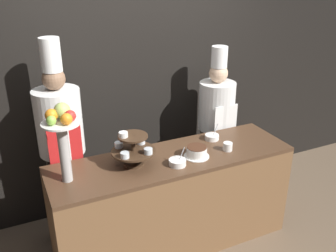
{
  "coord_description": "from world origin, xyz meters",
  "views": [
    {
      "loc": [
        -1.25,
        -2.23,
        2.44
      ],
      "look_at": [
        0.0,
        0.41,
        1.16
      ],
      "focal_mm": 40.0,
      "sensor_mm": 36.0,
      "label": 1
    }
  ],
  "objects_px": {
    "serving_bowl_far": "(212,137)",
    "chef_center_left": "(216,120)",
    "fruit_pedestal": "(62,130)",
    "serving_bowl_near": "(177,162)",
    "cup_white": "(228,147)",
    "chef_left": "(61,140)",
    "tiered_stand": "(133,148)",
    "cake_round": "(197,152)"
  },
  "relations": [
    {
      "from": "tiered_stand",
      "to": "serving_bowl_far",
      "type": "bearing_deg",
      "value": 9.38
    },
    {
      "from": "cake_round",
      "to": "serving_bowl_far",
      "type": "distance_m",
      "value": 0.38
    },
    {
      "from": "cup_white",
      "to": "chef_center_left",
      "type": "bearing_deg",
      "value": 66.63
    },
    {
      "from": "cake_round",
      "to": "chef_left",
      "type": "distance_m",
      "value": 1.19
    },
    {
      "from": "tiered_stand",
      "to": "chef_center_left",
      "type": "relative_size",
      "value": 0.22
    },
    {
      "from": "fruit_pedestal",
      "to": "chef_left",
      "type": "xyz_separation_m",
      "value": [
        0.05,
        0.51,
        -0.31
      ]
    },
    {
      "from": "cake_round",
      "to": "chef_center_left",
      "type": "height_order",
      "value": "chef_center_left"
    },
    {
      "from": "tiered_stand",
      "to": "chef_left",
      "type": "xyz_separation_m",
      "value": [
        -0.48,
        0.51,
        -0.05
      ]
    },
    {
      "from": "tiered_stand",
      "to": "serving_bowl_near",
      "type": "height_order",
      "value": "tiered_stand"
    },
    {
      "from": "serving_bowl_near",
      "to": "tiered_stand",
      "type": "bearing_deg",
      "value": 153.72
    },
    {
      "from": "chef_left",
      "to": "chef_center_left",
      "type": "relative_size",
      "value": 1.12
    },
    {
      "from": "tiered_stand",
      "to": "cake_round",
      "type": "distance_m",
      "value": 0.56
    },
    {
      "from": "serving_bowl_near",
      "to": "chef_left",
      "type": "bearing_deg",
      "value": 140.33
    },
    {
      "from": "chef_center_left",
      "to": "tiered_stand",
      "type": "bearing_deg",
      "value": -155.52
    },
    {
      "from": "tiered_stand",
      "to": "serving_bowl_far",
      "type": "xyz_separation_m",
      "value": [
        0.84,
        0.14,
        -0.13
      ]
    },
    {
      "from": "fruit_pedestal",
      "to": "serving_bowl_near",
      "type": "bearing_deg",
      "value": -10.54
    },
    {
      "from": "cup_white",
      "to": "chef_center_left",
      "type": "distance_m",
      "value": 0.68
    },
    {
      "from": "serving_bowl_near",
      "to": "chef_left",
      "type": "height_order",
      "value": "chef_left"
    },
    {
      "from": "fruit_pedestal",
      "to": "cup_white",
      "type": "height_order",
      "value": "fruit_pedestal"
    },
    {
      "from": "serving_bowl_far",
      "to": "fruit_pedestal",
      "type": "bearing_deg",
      "value": -174.22
    },
    {
      "from": "serving_bowl_near",
      "to": "chef_left",
      "type": "distance_m",
      "value": 1.05
    },
    {
      "from": "serving_bowl_near",
      "to": "chef_left",
      "type": "relative_size",
      "value": 0.08
    },
    {
      "from": "tiered_stand",
      "to": "cake_round",
      "type": "relative_size",
      "value": 1.66
    },
    {
      "from": "tiered_stand",
      "to": "chef_center_left",
      "type": "bearing_deg",
      "value": 24.48
    },
    {
      "from": "tiered_stand",
      "to": "serving_bowl_far",
      "type": "distance_m",
      "value": 0.86
    },
    {
      "from": "fruit_pedestal",
      "to": "serving_bowl_near",
      "type": "distance_m",
      "value": 0.96
    },
    {
      "from": "cake_round",
      "to": "serving_bowl_far",
      "type": "height_order",
      "value": "serving_bowl_far"
    },
    {
      "from": "cake_round",
      "to": "serving_bowl_near",
      "type": "height_order",
      "value": "serving_bowl_near"
    },
    {
      "from": "tiered_stand",
      "to": "serving_bowl_near",
      "type": "xyz_separation_m",
      "value": [
        0.33,
        -0.16,
        -0.13
      ]
    },
    {
      "from": "fruit_pedestal",
      "to": "chef_center_left",
      "type": "relative_size",
      "value": 0.36
    },
    {
      "from": "cup_white",
      "to": "serving_bowl_near",
      "type": "bearing_deg",
      "value": -174.9
    },
    {
      "from": "cup_white",
      "to": "chef_center_left",
      "type": "xyz_separation_m",
      "value": [
        0.27,
        0.62,
        -0.02
      ]
    },
    {
      "from": "cup_white",
      "to": "serving_bowl_near",
      "type": "distance_m",
      "value": 0.52
    },
    {
      "from": "cake_round",
      "to": "cup_white",
      "type": "relative_size",
      "value": 2.65
    },
    {
      "from": "tiered_stand",
      "to": "serving_bowl_far",
      "type": "height_order",
      "value": "tiered_stand"
    },
    {
      "from": "cake_round",
      "to": "serving_bowl_far",
      "type": "bearing_deg",
      "value": 38.55
    },
    {
      "from": "fruit_pedestal",
      "to": "cake_round",
      "type": "xyz_separation_m",
      "value": [
        1.07,
        -0.1,
        -0.37
      ]
    },
    {
      "from": "fruit_pedestal",
      "to": "serving_bowl_near",
      "type": "height_order",
      "value": "fruit_pedestal"
    },
    {
      "from": "serving_bowl_near",
      "to": "cake_round",
      "type": "bearing_deg",
      "value": 15.74
    },
    {
      "from": "serving_bowl_far",
      "to": "chef_center_left",
      "type": "bearing_deg",
      "value": 53.15
    },
    {
      "from": "chef_left",
      "to": "tiered_stand",
      "type": "bearing_deg",
      "value": -46.58
    },
    {
      "from": "tiered_stand",
      "to": "serving_bowl_near",
      "type": "distance_m",
      "value": 0.38
    }
  ]
}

